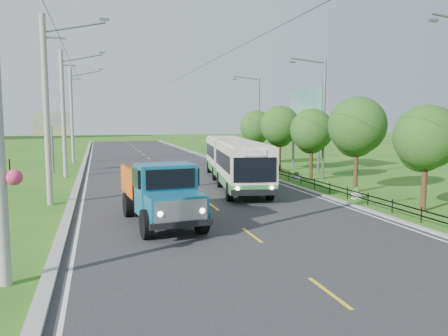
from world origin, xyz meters
name	(u,v)px	position (x,y,z in m)	size (l,w,h in m)	color
ground	(252,236)	(0.00, 0.00, 0.00)	(240.00, 240.00, 0.00)	#216217
road	(171,175)	(0.00, 20.00, 0.01)	(14.00, 120.00, 0.02)	#28282B
curb_left	(80,177)	(-7.20, 20.00, 0.07)	(0.40, 120.00, 0.15)	#9E9E99
curb_right	(251,171)	(7.15, 20.00, 0.05)	(0.30, 120.00, 0.10)	#9E9E99
edge_line_left	(87,177)	(-6.65, 20.00, 0.02)	(0.12, 120.00, 0.00)	silver
edge_line_right	(246,172)	(6.65, 20.00, 0.02)	(0.12, 120.00, 0.00)	silver
centre_dash	(252,235)	(0.00, 0.00, 0.02)	(0.12, 2.20, 0.00)	yellow
railing_right	(289,177)	(8.00, 14.00, 0.30)	(0.04, 40.00, 0.60)	black
pole_near	(47,109)	(-8.26, 9.00, 5.09)	(3.51, 0.32, 10.00)	gray
pole_mid	(64,113)	(-8.26, 21.00, 5.09)	(3.51, 0.32, 10.00)	gray
pole_far	(72,115)	(-8.26, 33.00, 5.09)	(3.51, 0.32, 10.00)	gray
tree_second	(425,141)	(9.86, 2.14, 3.52)	(3.18, 3.26, 5.30)	#382314
tree_third	(357,129)	(9.86, 8.14, 3.99)	(3.60, 3.62, 6.00)	#382314
tree_fourth	(312,133)	(9.86, 14.14, 3.59)	(3.24, 3.31, 5.40)	#382314
tree_fifth	(280,128)	(9.86, 20.14, 3.85)	(3.48, 3.52, 5.80)	#382314
tree_back	(256,129)	(9.86, 26.14, 3.65)	(3.30, 3.36, 5.50)	#382314
streetlight_mid	(322,115)	(10.64, 14.00, 4.90)	(3.02, 0.20, 9.07)	slate
streetlight_far	(257,117)	(10.64, 28.00, 4.90)	(3.02, 0.20, 9.07)	slate
planter_near	(357,194)	(8.60, 6.00, 0.29)	(0.64, 0.64, 0.67)	silver
planter_mid	(296,177)	(8.60, 14.00, 0.29)	(0.64, 0.64, 0.67)	silver
planter_far	(259,166)	(8.60, 22.00, 0.29)	(0.64, 0.64, 0.67)	silver
billboard_left	(52,128)	(-9.50, 24.00, 3.87)	(3.00, 0.20, 5.20)	slate
billboard_right	(306,111)	(12.30, 20.00, 5.34)	(0.24, 6.00, 7.30)	slate
bus	(234,158)	(3.47, 13.52, 1.85)	(5.07, 16.12, 3.07)	#327D3D
dump_truck	(161,189)	(-3.17, 2.99, 1.55)	(3.09, 6.71, 2.73)	#156283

